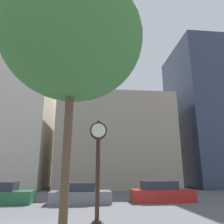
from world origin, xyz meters
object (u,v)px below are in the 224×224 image
object	(u,v)px
car_red	(161,193)
bare_tree	(73,39)
street_clock	(98,156)
car_grey	(80,195)

from	to	relation	value
car_red	bare_tree	distance (m)	13.74
bare_tree	street_clock	bearing A→B (deg)	75.08
car_grey	street_clock	bearing A→B (deg)	-84.49
street_clock	car_red	distance (m)	9.10
street_clock	car_red	xyz separation A→B (m)	(5.11, 7.19, -2.23)
street_clock	car_grey	world-z (taller)	street_clock
street_clock	car_grey	xyz separation A→B (m)	(-1.02, 6.78, -2.27)
street_clock	bare_tree	bearing A→B (deg)	-104.92
street_clock	car_grey	bearing A→B (deg)	98.53
car_red	bare_tree	bearing A→B (deg)	-120.68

